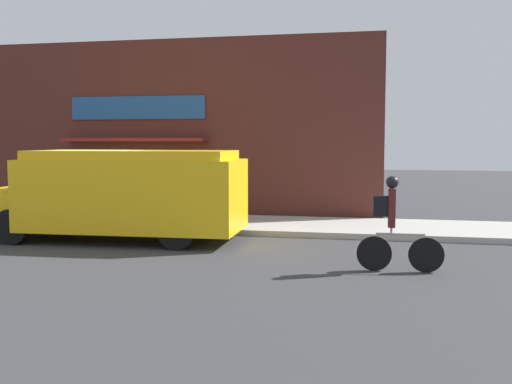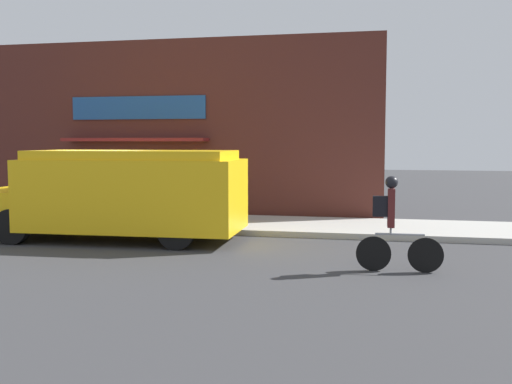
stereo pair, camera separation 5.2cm
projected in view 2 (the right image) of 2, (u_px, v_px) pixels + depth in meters
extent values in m
plane|color=#38383A|center=(100.00, 231.00, 15.38)|extent=(70.00, 70.00, 0.00)
cube|color=#ADAAA3|center=(124.00, 221.00, 16.81)|extent=(28.00, 2.95, 0.14)
cube|color=#4C231E|center=(146.00, 129.00, 18.25)|extent=(14.27, 0.18, 5.34)
cube|color=#1E4C93|center=(138.00, 108.00, 18.13)|extent=(4.29, 0.05, 0.69)
cube|color=maroon|center=(134.00, 140.00, 17.92)|extent=(4.51, 0.65, 0.10)
cube|color=yellow|center=(133.00, 194.00, 13.77)|extent=(5.04, 2.28, 1.61)
cube|color=yellow|center=(12.00, 207.00, 14.34)|extent=(1.27, 1.98, 0.89)
cube|color=yellow|center=(133.00, 155.00, 13.69)|extent=(4.64, 2.10, 0.20)
cube|color=red|center=(102.00, 186.00, 15.28)|extent=(0.04, 0.44, 0.44)
cylinder|color=black|center=(53.00, 217.00, 15.14)|extent=(0.81, 0.29, 0.80)
cylinder|color=black|center=(13.00, 226.00, 13.39)|extent=(0.81, 0.29, 0.80)
cylinder|color=black|center=(199.00, 220.00, 14.47)|extent=(0.81, 0.29, 0.80)
cylinder|color=black|center=(177.00, 231.00, 12.72)|extent=(0.81, 0.29, 0.80)
cylinder|color=black|center=(426.00, 255.00, 10.50)|extent=(0.62, 0.07, 0.62)
cylinder|color=black|center=(374.00, 254.00, 10.65)|extent=(0.62, 0.07, 0.62)
cylinder|color=#999EA3|center=(400.00, 234.00, 10.54)|extent=(0.86, 0.08, 0.04)
cylinder|color=#999EA3|center=(391.00, 231.00, 10.56)|extent=(0.04, 0.04, 0.12)
cube|color=#561E1E|center=(391.00, 208.00, 10.53)|extent=(0.13, 0.21, 0.68)
sphere|color=black|center=(392.00, 182.00, 10.49)|extent=(0.22, 0.22, 0.22)
cube|color=black|center=(380.00, 206.00, 10.56)|extent=(0.27, 0.15, 0.36)
cylinder|color=#2D5138|center=(218.00, 205.00, 16.15)|extent=(0.61, 0.61, 0.88)
cylinder|color=black|center=(218.00, 188.00, 16.11)|extent=(0.62, 0.62, 0.04)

